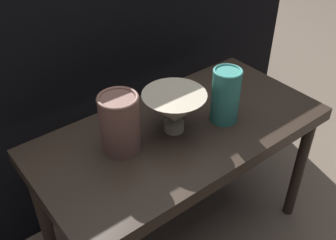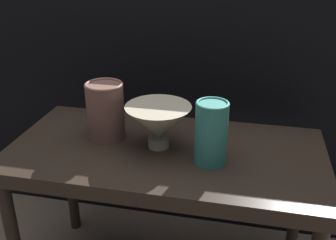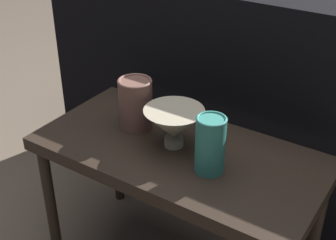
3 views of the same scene
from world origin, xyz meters
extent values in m
cube|color=#2D231C|center=(0.00, 0.00, 0.45)|extent=(0.83, 0.42, 0.04)
cylinder|color=#2D231C|center=(-0.38, -0.17, 0.21)|extent=(0.04, 0.04, 0.43)
cylinder|color=#2D231C|center=(-0.38, 0.17, 0.21)|extent=(0.04, 0.04, 0.43)
cylinder|color=#2D231C|center=(0.38, 0.17, 0.21)|extent=(0.04, 0.04, 0.43)
cube|color=black|center=(0.00, 0.56, 0.41)|extent=(1.57, 0.50, 0.83)
cylinder|color=#B2A88E|center=(-0.02, 0.01, 0.48)|extent=(0.06, 0.06, 0.03)
cone|color=#B2A88E|center=(-0.02, 0.01, 0.54)|extent=(0.17, 0.17, 0.09)
cylinder|color=brown|center=(-0.17, 0.03, 0.55)|extent=(0.10, 0.10, 0.15)
torus|color=brown|center=(-0.17, 0.03, 0.62)|extent=(0.10, 0.10, 0.01)
cylinder|color=teal|center=(0.12, -0.04, 0.55)|extent=(0.08, 0.08, 0.16)
torus|color=teal|center=(0.12, -0.04, 0.62)|extent=(0.08, 0.08, 0.01)
camera|label=1|loc=(-0.57, -0.66, 1.14)|focal=42.00mm
camera|label=2|loc=(0.20, -0.89, 0.97)|focal=42.00mm
camera|label=3|loc=(0.59, -0.95, 1.21)|focal=50.00mm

